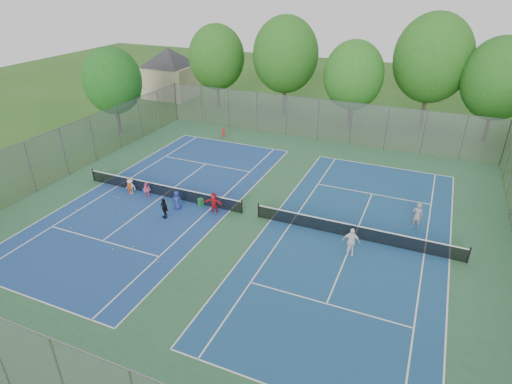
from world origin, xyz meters
TOP-DOWN VIEW (x-y plane):
  - ground at (0.00, 0.00)m, footprint 120.00×120.00m
  - court_pad at (0.00, 0.00)m, footprint 32.00×32.00m
  - court_left at (-7.00, 0.00)m, footprint 10.97×23.77m
  - court_right at (7.00, 0.00)m, footprint 10.97×23.77m
  - net_left at (-7.00, 0.00)m, footprint 12.87×0.10m
  - net_right at (7.00, 0.00)m, footprint 12.87×0.10m
  - fence_north at (0.00, 16.00)m, footprint 32.00×0.10m
  - fence_south at (0.00, -16.00)m, footprint 32.00×0.10m
  - fence_west at (-16.00, 0.00)m, footprint 0.10×32.00m
  - house at (-22.00, 24.00)m, footprint 11.03×11.03m
  - tree_nw at (-14.00, 22.00)m, footprint 6.40×6.40m
  - tree_nl at (-6.00, 23.00)m, footprint 7.20×7.20m
  - tree_nc at (2.00, 21.00)m, footprint 6.00×6.00m
  - tree_nr at (9.00, 24.00)m, footprint 7.60×7.60m
  - tree_ne at (15.00, 22.00)m, footprint 6.60×6.60m
  - tree_side_w at (-19.00, 10.00)m, footprint 5.60×5.60m
  - ball_crate at (-8.79, 0.15)m, footprint 0.38×0.38m
  - ball_hopper at (-3.68, -0.20)m, footprint 0.40×0.40m
  - student_a at (-9.40, -0.66)m, footprint 0.53×0.43m
  - student_b at (-7.88, -0.60)m, footprint 0.64×0.54m
  - student_c at (-9.33, -0.60)m, footprint 0.82×0.56m
  - student_d at (-5.09, -2.52)m, footprint 0.90×0.65m
  - student_e at (-4.98, -1.16)m, footprint 0.74×0.59m
  - student_f at (-2.40, -0.60)m, footprint 1.40×0.53m
  - child_far_baseline at (-8.60, 12.84)m, footprint 0.65×0.38m
  - instructor at (10.35, 2.73)m, footprint 0.68×0.46m
  - teen_court_b at (7.12, -1.80)m, footprint 1.09×0.60m
  - tennis_ball_0 at (-10.34, -4.54)m, footprint 0.07×0.07m
  - tennis_ball_1 at (-9.74, -3.48)m, footprint 0.07×0.07m
  - tennis_ball_2 at (-2.61, -6.85)m, footprint 0.07×0.07m
  - tennis_ball_3 at (-8.93, -4.94)m, footprint 0.07×0.07m
  - tennis_ball_4 at (-10.11, -1.51)m, footprint 0.07×0.07m
  - tennis_ball_5 at (-7.19, -4.13)m, footprint 0.07×0.07m
  - tennis_ball_6 at (-9.70, -1.56)m, footprint 0.07×0.07m
  - tennis_ball_7 at (-4.83, -6.20)m, footprint 0.07×0.07m
  - tennis_ball_8 at (-11.27, -4.10)m, footprint 0.07×0.07m
  - tennis_ball_9 at (-9.05, -3.09)m, footprint 0.07×0.07m
  - tennis_ball_10 at (-9.85, -6.07)m, footprint 0.07×0.07m
  - tennis_ball_11 at (-5.80, -6.88)m, footprint 0.07×0.07m

SIDE VIEW (x-z plane):
  - ground at x=0.00m, z-range 0.00..0.00m
  - court_pad at x=0.00m, z-range 0.00..0.01m
  - court_left at x=-7.00m, z-range 0.01..0.02m
  - court_right at x=7.00m, z-range 0.01..0.02m
  - tennis_ball_0 at x=-10.34m, z-range 0.00..0.07m
  - tennis_ball_1 at x=-9.74m, z-range 0.00..0.07m
  - tennis_ball_2 at x=-2.61m, z-range 0.00..0.07m
  - tennis_ball_3 at x=-8.93m, z-range 0.00..0.07m
  - tennis_ball_4 at x=-10.11m, z-range 0.00..0.07m
  - tennis_ball_5 at x=-7.19m, z-range 0.00..0.07m
  - tennis_ball_6 at x=-9.70m, z-range 0.00..0.07m
  - tennis_ball_7 at x=-4.83m, z-range 0.00..0.07m
  - tennis_ball_8 at x=-11.27m, z-range 0.00..0.07m
  - tennis_ball_9 at x=-9.05m, z-range 0.00..0.07m
  - tennis_ball_10 at x=-9.85m, z-range 0.00..0.07m
  - tennis_ball_11 at x=-5.80m, z-range 0.00..0.07m
  - ball_crate at x=-8.79m, z-range 0.00..0.26m
  - ball_hopper at x=-3.68m, z-range 0.00..0.60m
  - net_left at x=-7.00m, z-range 0.00..0.91m
  - net_right at x=7.00m, z-range 0.00..0.91m
  - child_far_baseline at x=-8.60m, z-range 0.00..1.00m
  - student_b at x=-7.88m, z-range 0.00..1.16m
  - student_c at x=-9.33m, z-range 0.00..1.18m
  - student_a at x=-9.40m, z-range 0.00..1.26m
  - student_e at x=-4.98m, z-range 0.00..1.33m
  - student_d at x=-5.09m, z-range 0.00..1.42m
  - student_f at x=-2.40m, z-range 0.00..1.48m
  - teen_court_b at x=7.12m, z-range 0.00..1.77m
  - instructor at x=10.35m, z-range 0.00..1.83m
  - fence_north at x=0.00m, z-range 0.00..4.00m
  - fence_south at x=0.00m, z-range 0.00..4.00m
  - fence_west at x=-16.00m, z-range 0.00..4.00m
  - house at x=-22.00m, z-range 0.56..7.86m
  - tree_side_w at x=-19.00m, z-range 1.01..9.48m
  - tree_nc at x=2.00m, z-range 0.97..9.82m
  - tree_nw at x=-14.00m, z-range 1.10..10.68m
  - tree_ne at x=15.00m, z-range 1.08..10.85m
  - tree_nl at x=-6.00m, z-range 1.20..11.89m
  - tree_nr at x=9.00m, z-range 1.33..12.75m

